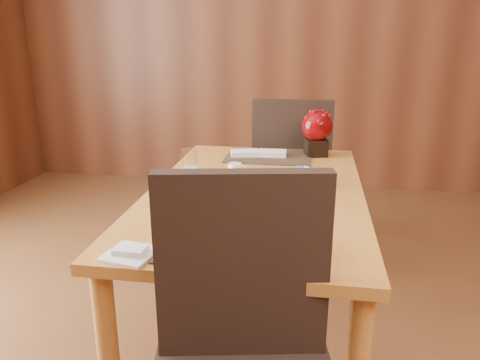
% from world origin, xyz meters
% --- Properties ---
extents(back_wall, '(5.00, 0.02, 2.80)m').
position_xyz_m(back_wall, '(0.00, 3.00, 1.40)').
color(back_wall, brown).
rests_on(back_wall, ground).
extents(dining_table, '(0.90, 1.50, 0.75)m').
position_xyz_m(dining_table, '(0.00, 0.60, 0.65)').
color(dining_table, '#C78437').
rests_on(dining_table, ground).
extents(placemat_near, '(0.45, 0.33, 0.01)m').
position_xyz_m(placemat_near, '(0.00, 0.05, 0.75)').
color(placemat_near, black).
rests_on(placemat_near, dining_table).
extents(placemat_far, '(0.45, 0.33, 0.01)m').
position_xyz_m(placemat_far, '(0.00, 1.15, 0.75)').
color(placemat_far, black).
rests_on(placemat_far, dining_table).
extents(soup_setting, '(0.30, 0.30, 0.11)m').
position_xyz_m(soup_setting, '(0.05, 0.01, 0.80)').
color(soup_setting, white).
rests_on(soup_setting, dining_table).
extents(coffee_cup, '(0.14, 0.14, 0.08)m').
position_xyz_m(coffee_cup, '(-0.22, 0.48, 0.78)').
color(coffee_cup, white).
rests_on(coffee_cup, dining_table).
extents(water_glass, '(0.09, 0.09, 0.17)m').
position_xyz_m(water_glass, '(-0.28, 0.57, 0.84)').
color(water_glass, silver).
rests_on(water_glass, dining_table).
extents(creamer_jug, '(0.09, 0.09, 0.06)m').
position_xyz_m(creamer_jug, '(-0.12, 0.79, 0.78)').
color(creamer_jug, white).
rests_on(creamer_jug, dining_table).
extents(sugar_caddy, '(0.13, 0.13, 0.06)m').
position_xyz_m(sugar_caddy, '(0.20, 0.70, 0.78)').
color(sugar_caddy, white).
rests_on(sugar_caddy, dining_table).
extents(berry_decor, '(0.17, 0.17, 0.24)m').
position_xyz_m(berry_decor, '(0.25, 1.22, 0.89)').
color(berry_decor, black).
rests_on(berry_decor, dining_table).
extents(napkins_far, '(0.31, 0.14, 0.03)m').
position_xyz_m(napkins_far, '(-0.04, 1.15, 0.77)').
color(napkins_far, white).
rests_on(napkins_far, dining_table).
extents(bread_plate, '(0.17, 0.17, 0.01)m').
position_xyz_m(bread_plate, '(-0.30, -0.07, 0.75)').
color(bread_plate, white).
rests_on(bread_plate, dining_table).
extents(near_chair, '(0.57, 0.57, 1.06)m').
position_xyz_m(near_chair, '(0.08, -0.28, 0.60)').
color(near_chair, black).
rests_on(near_chair, ground).
extents(far_chair, '(0.52, 0.52, 1.03)m').
position_xyz_m(far_chair, '(0.10, 1.50, 0.58)').
color(far_chair, black).
rests_on(far_chair, ground).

